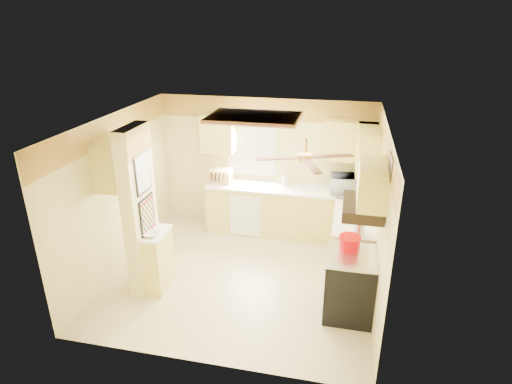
% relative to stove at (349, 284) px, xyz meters
% --- Properties ---
extents(floor, '(4.00, 4.00, 0.00)m').
position_rel_stove_xyz_m(floor, '(-1.67, 0.55, -0.46)').
color(floor, tan).
rests_on(floor, ground).
extents(ceiling, '(4.00, 4.00, 0.00)m').
position_rel_stove_xyz_m(ceiling, '(-1.67, 0.55, 2.04)').
color(ceiling, white).
rests_on(ceiling, wall_back).
extents(wall_back, '(4.00, 0.00, 4.00)m').
position_rel_stove_xyz_m(wall_back, '(-1.67, 2.45, 0.79)').
color(wall_back, '#DBCE86').
rests_on(wall_back, floor).
extents(wall_front, '(4.00, 0.00, 4.00)m').
position_rel_stove_xyz_m(wall_front, '(-1.67, -1.35, 0.79)').
color(wall_front, '#DBCE86').
rests_on(wall_front, floor).
extents(wall_left, '(0.00, 3.80, 3.80)m').
position_rel_stove_xyz_m(wall_left, '(-3.67, 0.55, 0.79)').
color(wall_left, '#DBCE86').
rests_on(wall_left, floor).
extents(wall_right, '(0.00, 3.80, 3.80)m').
position_rel_stove_xyz_m(wall_right, '(0.33, 0.55, 0.79)').
color(wall_right, '#DBCE86').
rests_on(wall_right, floor).
extents(wallpaper_border, '(4.00, 0.02, 0.40)m').
position_rel_stove_xyz_m(wallpaper_border, '(-1.67, 2.43, 1.84)').
color(wallpaper_border, yellow).
rests_on(wallpaper_border, wall_back).
extents(partition_column, '(0.20, 0.70, 2.50)m').
position_rel_stove_xyz_m(partition_column, '(-3.02, 0.00, 0.79)').
color(partition_column, '#DBCE86').
rests_on(partition_column, floor).
extents(partition_ledge, '(0.25, 0.55, 0.90)m').
position_rel_stove_xyz_m(partition_ledge, '(-2.80, 0.00, -0.01)').
color(partition_ledge, '#E3D56A').
rests_on(partition_ledge, floor).
extents(ledge_top, '(0.28, 0.58, 0.04)m').
position_rel_stove_xyz_m(ledge_top, '(-2.80, 0.00, 0.46)').
color(ledge_top, white).
rests_on(ledge_top, partition_ledge).
extents(lower_cabinets_back, '(3.00, 0.60, 0.90)m').
position_rel_stove_xyz_m(lower_cabinets_back, '(-1.17, 2.15, -0.01)').
color(lower_cabinets_back, '#E3D56A').
rests_on(lower_cabinets_back, floor).
extents(lower_cabinets_right, '(0.60, 1.40, 0.90)m').
position_rel_stove_xyz_m(lower_cabinets_right, '(0.03, 1.15, -0.01)').
color(lower_cabinets_right, '#E3D56A').
rests_on(lower_cabinets_right, floor).
extents(countertop_back, '(3.04, 0.64, 0.04)m').
position_rel_stove_xyz_m(countertop_back, '(-1.17, 2.14, 0.46)').
color(countertop_back, white).
rests_on(countertop_back, lower_cabinets_back).
extents(countertop_right, '(0.64, 1.44, 0.04)m').
position_rel_stove_xyz_m(countertop_right, '(0.02, 1.15, 0.46)').
color(countertop_right, white).
rests_on(countertop_right, lower_cabinets_right).
extents(dishwasher_panel, '(0.58, 0.02, 0.80)m').
position_rel_stove_xyz_m(dishwasher_panel, '(-1.92, 1.84, -0.03)').
color(dishwasher_panel, white).
rests_on(dishwasher_panel, lower_cabinets_back).
extents(window, '(0.92, 0.02, 1.02)m').
position_rel_stove_xyz_m(window, '(-1.92, 2.44, 1.09)').
color(window, white).
rests_on(window, wall_back).
extents(upper_cab_back_left, '(0.60, 0.35, 0.70)m').
position_rel_stove_xyz_m(upper_cab_back_left, '(-2.52, 2.27, 1.39)').
color(upper_cab_back_left, '#E3D56A').
rests_on(upper_cab_back_left, wall_back).
extents(upper_cab_back_right, '(0.90, 0.35, 0.70)m').
position_rel_stove_xyz_m(upper_cab_back_right, '(-0.12, 2.27, 1.39)').
color(upper_cab_back_right, '#E3D56A').
rests_on(upper_cab_back_right, wall_back).
extents(upper_cab_right, '(0.35, 1.00, 0.70)m').
position_rel_stove_xyz_m(upper_cab_right, '(0.16, 1.80, 1.39)').
color(upper_cab_right, '#E3D56A').
rests_on(upper_cab_right, wall_right).
extents(upper_cab_left_wall, '(0.35, 0.75, 0.70)m').
position_rel_stove_xyz_m(upper_cab_left_wall, '(-3.49, 0.30, 1.39)').
color(upper_cab_left_wall, '#E3D56A').
rests_on(upper_cab_left_wall, wall_left).
extents(upper_cab_over_stove, '(0.35, 0.76, 0.52)m').
position_rel_stove_xyz_m(upper_cab_over_stove, '(0.16, 0.00, 1.49)').
color(upper_cab_over_stove, '#E3D56A').
rests_on(upper_cab_over_stove, wall_right).
extents(stove, '(0.68, 0.77, 0.92)m').
position_rel_stove_xyz_m(stove, '(0.00, 0.00, 0.00)').
color(stove, black).
rests_on(stove, floor).
extents(range_hood, '(0.50, 0.76, 0.14)m').
position_rel_stove_xyz_m(range_hood, '(0.07, 0.00, 1.16)').
color(range_hood, black).
rests_on(range_hood, upper_cab_over_stove).
extents(poster_menu, '(0.02, 0.42, 0.57)m').
position_rel_stove_xyz_m(poster_menu, '(-2.91, 0.00, 1.39)').
color(poster_menu, black).
rests_on(poster_menu, partition_column).
extents(poster_nashville, '(0.02, 0.42, 0.57)m').
position_rel_stove_xyz_m(poster_nashville, '(-2.91, 0.00, 0.74)').
color(poster_nashville, black).
rests_on(poster_nashville, partition_column).
extents(ceiling_light_panel, '(1.35, 0.95, 0.06)m').
position_rel_stove_xyz_m(ceiling_light_panel, '(-1.57, 1.05, 2.00)').
color(ceiling_light_panel, brown).
rests_on(ceiling_light_panel, ceiling).
extents(ceiling_fan, '(1.15, 1.15, 0.26)m').
position_rel_stove_xyz_m(ceiling_fan, '(-0.67, -0.15, 1.83)').
color(ceiling_fan, gold).
rests_on(ceiling_fan, ceiling).
extents(vent_grate, '(0.02, 0.40, 0.25)m').
position_rel_stove_xyz_m(vent_grate, '(0.31, -0.35, 1.84)').
color(vent_grate, black).
rests_on(vent_grate, wall_right).
extents(microwave, '(0.62, 0.46, 0.32)m').
position_rel_stove_xyz_m(microwave, '(-0.12, 2.12, 0.64)').
color(microwave, white).
rests_on(microwave, countertop_back).
extents(bowl, '(0.25, 0.25, 0.05)m').
position_rel_stove_xyz_m(bowl, '(-2.81, -0.12, 0.51)').
color(bowl, white).
rests_on(bowl, ledge_top).
extents(dutch_oven, '(0.30, 0.30, 0.20)m').
position_rel_stove_xyz_m(dutch_oven, '(-0.04, 0.15, 0.56)').
color(dutch_oven, '#C20307').
rests_on(dutch_oven, stove).
extents(kettle, '(0.16, 0.16, 0.24)m').
position_rel_stove_xyz_m(kettle, '(0.09, 0.56, 0.59)').
color(kettle, silver).
rests_on(kettle, countertop_right).
extents(dish_rack, '(0.43, 0.33, 0.25)m').
position_rel_stove_xyz_m(dish_rack, '(-2.46, 2.17, 0.57)').
color(dish_rack, '#D9B27D').
rests_on(dish_rack, countertop_back).
extents(utensil_crock, '(0.13, 0.13, 0.25)m').
position_rel_stove_xyz_m(utensil_crock, '(-1.25, 2.24, 0.56)').
color(utensil_crock, white).
rests_on(utensil_crock, countertop_back).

